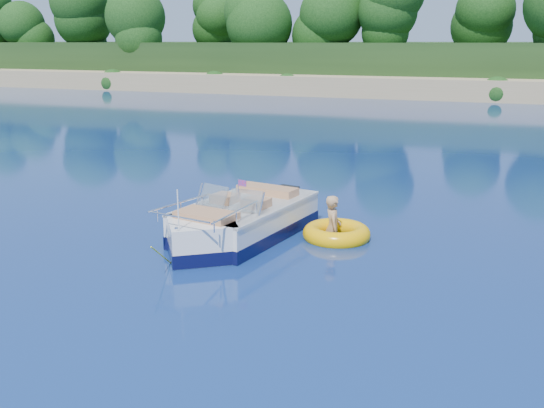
# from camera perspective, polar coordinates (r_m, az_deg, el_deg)

# --- Properties ---
(ground) EXTENTS (160.00, 160.00, 0.00)m
(ground) POSITION_cam_1_polar(r_m,az_deg,el_deg) (11.78, 7.56, -5.64)
(ground) COLOR #0B1A4F
(ground) RESTS_ON ground
(shoreline) EXTENTS (170.00, 59.00, 6.00)m
(shoreline) POSITION_cam_1_polar(r_m,az_deg,el_deg) (74.65, 18.93, 11.89)
(shoreline) COLOR tan
(shoreline) RESTS_ON ground
(treeline) EXTENTS (150.00, 7.12, 8.19)m
(treeline) POSITION_cam_1_polar(r_m,az_deg,el_deg) (51.86, 18.50, 15.91)
(treeline) COLOR black
(treeline) RESTS_ON ground
(motorboat) EXTENTS (2.42, 5.09, 1.71)m
(motorboat) POSITION_cam_1_polar(r_m,az_deg,el_deg) (13.04, -3.26, -1.93)
(motorboat) COLOR white
(motorboat) RESTS_ON ground
(tow_tube) EXTENTS (1.91, 1.91, 0.39)m
(tow_tube) POSITION_cam_1_polar(r_m,az_deg,el_deg) (13.23, 6.09, -2.79)
(tow_tube) COLOR #FFB203
(tow_tube) RESTS_ON ground
(boy) EXTENTS (0.66, 0.89, 1.60)m
(boy) POSITION_cam_1_polar(r_m,az_deg,el_deg) (13.36, 5.68, -3.05)
(boy) COLOR tan
(boy) RESTS_ON ground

